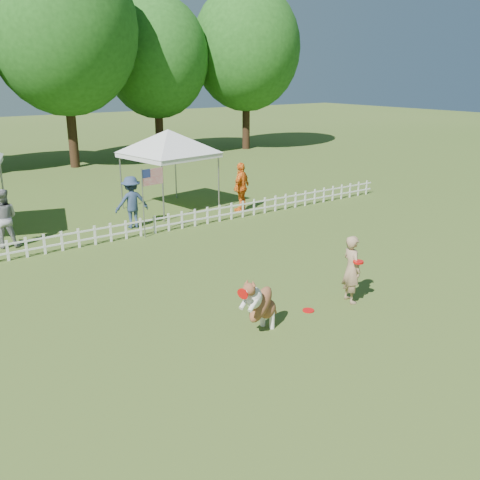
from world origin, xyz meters
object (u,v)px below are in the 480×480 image
(spectator_b, at_px, (132,202))
(spectator_a, at_px, (3,218))
(spectator_c, at_px, (241,187))
(handler, at_px, (351,269))
(canopy_tent_right, at_px, (169,171))
(frisbee_on_turf, at_px, (308,310))
(flag_pole, at_px, (143,204))
(dog, at_px, (261,304))

(spectator_b, bearing_deg, spectator_a, 3.14)
(spectator_b, xyz_separation_m, spectator_c, (4.28, -0.29, 0.05))
(handler, relative_size, spectator_a, 0.88)
(spectator_c, bearing_deg, spectator_a, -31.47)
(handler, relative_size, canopy_tent_right, 0.53)
(spectator_a, distance_m, spectator_b, 3.98)
(frisbee_on_turf, relative_size, spectator_b, 0.15)
(frisbee_on_turf, xyz_separation_m, flag_pole, (-0.49, 7.04, 1.09))
(frisbee_on_turf, xyz_separation_m, canopy_tent_right, (1.98, 9.88, 1.45))
(flag_pole, bearing_deg, frisbee_on_turf, -95.11)
(spectator_a, bearing_deg, spectator_c, -162.69)
(dog, height_order, spectator_a, spectator_a)
(frisbee_on_turf, relative_size, spectator_a, 0.15)
(canopy_tent_right, height_order, spectator_b, canopy_tent_right)
(dog, bearing_deg, frisbee_on_turf, -14.44)
(spectator_a, bearing_deg, spectator_b, -162.55)
(spectator_b, bearing_deg, canopy_tent_right, -139.09)
(handler, xyz_separation_m, spectator_a, (-5.40, 8.73, 0.11))
(handler, bearing_deg, frisbee_on_turf, 97.44)
(spectator_b, relative_size, spectator_c, 0.95)
(handler, height_order, flag_pole, flag_pole)
(spectator_a, bearing_deg, canopy_tent_right, -147.21)
(frisbee_on_turf, height_order, spectator_a, spectator_a)
(dog, relative_size, spectator_a, 0.69)
(handler, bearing_deg, canopy_tent_right, 10.32)
(flag_pole, xyz_separation_m, spectator_a, (-3.78, 1.53, -0.21))
(frisbee_on_turf, height_order, flag_pole, flag_pole)
(dog, relative_size, frisbee_on_turf, 4.77)
(spectator_a, height_order, spectator_b, spectator_a)
(frisbee_on_turf, distance_m, spectator_b, 8.38)
(handler, distance_m, dog, 2.57)
(canopy_tent_right, bearing_deg, spectator_b, -155.04)
(handler, xyz_separation_m, flag_pole, (-1.61, 7.19, 0.32))
(handler, height_order, spectator_a, spectator_a)
(dog, distance_m, spectator_b, 8.58)
(flag_pole, xyz_separation_m, spectator_c, (4.47, 1.00, -0.18))
(flag_pole, distance_m, spectator_a, 4.09)
(canopy_tent_right, distance_m, spectator_a, 6.41)
(dog, bearing_deg, canopy_tent_right, 50.06)
(frisbee_on_turf, distance_m, spectator_c, 9.02)
(spectator_c, bearing_deg, canopy_tent_right, -70.37)
(dog, bearing_deg, flag_pole, 61.33)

